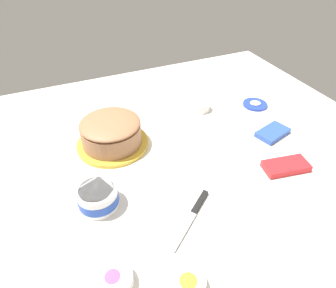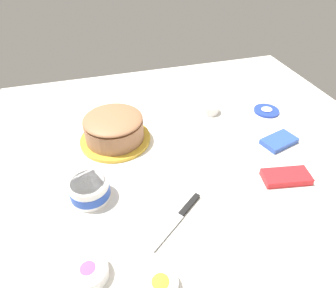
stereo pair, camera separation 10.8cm
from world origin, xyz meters
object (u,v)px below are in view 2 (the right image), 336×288
Objects in this scene: frosted_cake at (114,129)px; spreading_knife at (180,215)px; candy_box_lower at (286,177)px; sprinkle_bowl_orange at (209,108)px; frosting_tub_lid at (266,111)px; sprinkle_bowl_rainbow at (89,271)px; sprinkle_bowl_yellow at (161,284)px; candy_box_upper at (279,141)px; frosting_tub at (90,189)px.

frosted_cake is 1.36× the size of spreading_knife.
candy_box_lower reaches higher than spreading_knife.
sprinkle_bowl_orange is 0.47m from candy_box_lower.
spreading_knife is at bearing 59.48° from sprinkle_bowl_orange.
sprinkle_bowl_rainbow is (0.82, 0.54, 0.01)m from frosting_tub_lid.
frosting_tub_lid is 0.71× the size of candy_box_lower.
candy_box_lower is (-0.50, -0.23, -0.01)m from sprinkle_bowl_yellow.
sprinkle_bowl_yellow reaches higher than candy_box_upper.
frosted_cake reaches higher than candy_box_lower.
sprinkle_bowl_rainbow is at bearing 23.05° from candy_box_lower.
frosted_cake is at bearing -25.80° from candy_box_lower.
frosted_cake is 3.24× the size of sprinkle_bowl_orange.
frosted_cake is 0.68m from frosting_tub_lid.
candy_box_upper reaches higher than spreading_knife.
candy_box_lower is at bearing 67.56° from frosting_tub_lid.
sprinkle_bowl_yellow is (0.11, 0.19, 0.01)m from spreading_knife.
frosted_cake reaches higher than sprinkle_bowl_rainbow.
candy_box_upper is at bearing -174.03° from frosting_tub.
candy_box_upper is (-0.72, -0.08, -0.03)m from frosting_tub.
frosting_tub is 0.62× the size of spreading_knife.
candy_box_lower is 1.16× the size of candy_box_upper.
spreading_knife is at bearing 107.40° from frosted_cake.
frosting_tub_lid is at bearing -136.53° from sprinkle_bowl_yellow.
sprinkle_bowl_yellow is (0.41, 0.69, -0.00)m from sprinkle_bowl_orange.
spreading_knife is (-0.13, 0.42, -0.05)m from frosted_cake.
frosted_cake is 0.44m from spreading_knife.
frosted_cake is 3.20× the size of sprinkle_bowl_yellow.
sprinkle_bowl_orange reaches higher than frosting_tub_lid.
spreading_knife is at bearing -120.71° from sprinkle_bowl_yellow.
frosting_tub_lid is 1.15× the size of sprinkle_bowl_rainbow.
frosted_cake reaches higher than spreading_knife.
sprinkle_bowl_orange is 0.33m from candy_box_upper.
sprinkle_bowl_yellow is (-0.16, 0.08, -0.00)m from sprinkle_bowl_rainbow.
sprinkle_bowl_rainbow is at bearing 33.65° from frosting_tub_lid.
frosting_tub_lid is (-0.79, -0.29, -0.03)m from frosting_tub.
sprinkle_bowl_rainbow reaches higher than candy_box_lower.
frosting_tub is at bearing 33.23° from sprinkle_bowl_orange.
sprinkle_bowl_rainbow is 1.14× the size of sprinkle_bowl_yellow.
frosting_tub_lid is 1.30× the size of sprinkle_bowl_yellow.
sprinkle_bowl_yellow is 0.71m from candy_box_upper.
sprinkle_bowl_yellow is 0.55m from candy_box_lower.
frosting_tub reaches higher than sprinkle_bowl_orange.
frosted_cake is at bearing -33.49° from candy_box_upper.
sprinkle_bowl_orange is at bearing -132.88° from sprinkle_bowl_rainbow.
sprinkle_bowl_orange reaches higher than candy_box_lower.
frosted_cake is 0.64m from candy_box_lower.
sprinkle_bowl_rainbow is 0.67m from candy_box_lower.
sprinkle_bowl_rainbow is at bearing 21.62° from spreading_knife.
spreading_knife is at bearing 38.63° from frosting_tub_lid.
sprinkle_bowl_orange is 0.99× the size of sprinkle_bowl_yellow.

